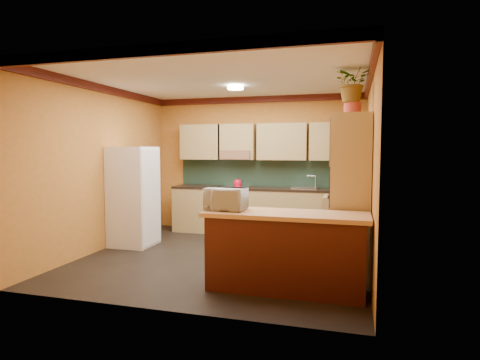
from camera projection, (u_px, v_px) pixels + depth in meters
name	position (u px, v px, depth m)	size (l,w,h in m)	color
room_shell	(231.00, 122.00, 6.25)	(4.24, 4.24, 2.72)	black
base_cabinets_back	(264.00, 212.00, 7.78)	(3.65, 0.60, 0.88)	tan
countertop_back	(264.00, 188.00, 7.74)	(3.65, 0.62, 0.04)	black
stove	(234.00, 210.00, 7.95)	(0.58, 0.58, 0.91)	black
kettle	(238.00, 183.00, 7.83)	(0.17, 0.17, 0.18)	red
sink	(305.00, 188.00, 7.53)	(0.48, 0.40, 0.03)	silver
base_cabinets_right	(347.00, 223.00, 6.66)	(0.60, 0.80, 0.88)	tan
countertop_right	(348.00, 195.00, 6.62)	(0.62, 0.80, 0.04)	black
fridge	(133.00, 196.00, 6.87)	(0.68, 0.66, 1.70)	white
pantry	(351.00, 196.00, 5.24)	(0.48, 0.90, 2.10)	tan
fern_pot	(352.00, 109.00, 5.20)	(0.22, 0.22, 0.16)	#AE382A
fern	(353.00, 83.00, 5.17)	(0.46, 0.40, 0.51)	tan
breakfast_bar	(285.00, 254.00, 4.68)	(1.80, 0.55, 0.88)	#4C1311
bar_top	(285.00, 215.00, 4.64)	(1.90, 0.65, 0.05)	tan
microwave	(226.00, 199.00, 4.83)	(0.48, 0.32, 0.26)	white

